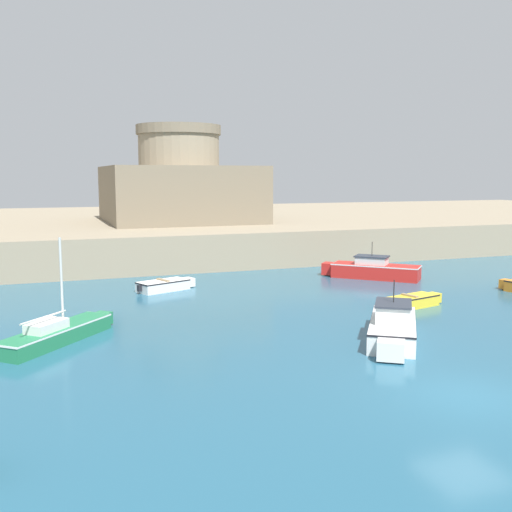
# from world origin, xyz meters

# --- Properties ---
(ground_plane) EXTENTS (200.00, 200.00, 0.00)m
(ground_plane) POSITION_xyz_m (0.00, 0.00, 0.00)
(ground_plane) COLOR #235670
(quay_seawall) EXTENTS (120.00, 40.00, 2.59)m
(quay_seawall) POSITION_xyz_m (0.00, 44.76, 1.29)
(quay_seawall) COLOR gray
(quay_seawall) RESTS_ON ground
(dinghy_white_2) EXTENTS (3.62, 2.32, 0.67)m
(dinghy_white_2) POSITION_xyz_m (-5.10, 19.62, 0.32)
(dinghy_white_2) COLOR white
(dinghy_white_2) RESTS_ON ground
(sailboat_green_3) EXTENTS (4.76, 5.16, 4.15)m
(sailboat_green_3) POSITION_xyz_m (-11.29, 10.35, 0.40)
(sailboat_green_3) COLOR #237A4C
(sailboat_green_3) RESTS_ON ground
(dinghy_yellow_4) EXTENTS (3.85, 1.94, 0.64)m
(dinghy_yellow_4) POSITION_xyz_m (5.62, 10.99, 0.31)
(dinghy_yellow_4) COLOR yellow
(dinghy_yellow_4) RESTS_ON ground
(motorboat_white_5) EXTENTS (4.49, 5.69, 2.48)m
(motorboat_white_5) POSITION_xyz_m (1.31, 6.02, 0.57)
(motorboat_white_5) COLOR white
(motorboat_white_5) RESTS_ON ground
(motorboat_red_6) EXTENTS (5.43, 5.28, 2.36)m
(motorboat_red_6) POSITION_xyz_m (8.29, 19.06, 0.57)
(motorboat_red_6) COLOR red
(motorboat_red_6) RESTS_ON ground
(fortress) EXTENTS (12.56, 12.56, 8.25)m
(fortress) POSITION_xyz_m (0.00, 37.59, 5.59)
(fortress) COLOR #796C57
(fortress) RESTS_ON quay_seawall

